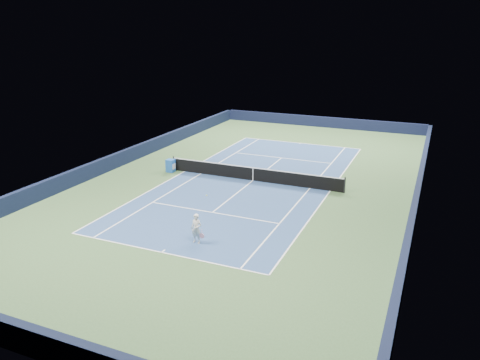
% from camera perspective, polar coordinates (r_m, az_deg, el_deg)
% --- Properties ---
extents(ground, '(40.00, 40.00, 0.00)m').
position_cam_1_polar(ground, '(32.84, 1.59, -0.07)').
color(ground, '#34512C').
rests_on(ground, ground).
extents(wall_far, '(22.00, 0.35, 1.10)m').
position_cam_1_polar(wall_far, '(51.08, 9.90, 7.00)').
color(wall_far, black).
rests_on(wall_far, ground).
extents(wall_near, '(22.00, 0.35, 1.10)m').
position_cam_1_polar(wall_near, '(17.65, -24.19, -17.37)').
color(wall_near, black).
rests_on(wall_near, ground).
extents(wall_right, '(0.35, 40.00, 1.10)m').
position_cam_1_polar(wall_right, '(30.61, 20.79, -1.62)').
color(wall_right, black).
rests_on(wall_right, ground).
extents(wall_left, '(0.35, 40.00, 1.10)m').
position_cam_1_polar(wall_left, '(37.84, -13.84, 2.77)').
color(wall_left, black).
rests_on(wall_left, ground).
extents(court_surface, '(10.97, 23.77, 0.01)m').
position_cam_1_polar(court_surface, '(32.84, 1.59, -0.07)').
color(court_surface, navy).
rests_on(court_surface, ground).
extents(baseline_far, '(10.97, 0.08, 0.00)m').
position_cam_1_polar(baseline_far, '(43.68, 7.38, 4.48)').
color(baseline_far, white).
rests_on(baseline_far, ground).
extents(baseline_near, '(10.97, 0.08, 0.00)m').
position_cam_1_polar(baseline_near, '(23.04, -9.54, -8.69)').
color(baseline_near, white).
rests_on(baseline_near, ground).
extents(sideline_doubles_right, '(0.08, 23.77, 0.00)m').
position_cam_1_polar(sideline_doubles_right, '(31.35, 10.94, -1.31)').
color(sideline_doubles_right, white).
rests_on(sideline_doubles_right, ground).
extents(sideline_doubles_left, '(0.08, 23.77, 0.00)m').
position_cam_1_polar(sideline_doubles_left, '(35.12, -6.76, 1.06)').
color(sideline_doubles_left, white).
rests_on(sideline_doubles_left, ground).
extents(sideline_singles_right, '(0.08, 23.77, 0.00)m').
position_cam_1_polar(sideline_singles_right, '(31.64, 8.53, -0.99)').
color(sideline_singles_right, white).
rests_on(sideline_singles_right, ground).
extents(sideline_singles_left, '(0.08, 23.77, 0.00)m').
position_cam_1_polar(sideline_singles_left, '(34.49, -4.78, 0.79)').
color(sideline_singles_left, white).
rests_on(sideline_singles_left, ground).
extents(service_line_far, '(8.23, 0.08, 0.00)m').
position_cam_1_polar(service_line_far, '(38.60, 5.10, 2.71)').
color(service_line_far, white).
rests_on(service_line_far, ground).
extents(service_line_near, '(8.23, 0.08, 0.00)m').
position_cam_1_polar(service_line_near, '(27.36, -3.39, -3.96)').
color(service_line_near, white).
rests_on(service_line_near, ground).
extents(center_service_line, '(0.08, 12.80, 0.00)m').
position_cam_1_polar(center_service_line, '(32.84, 1.59, -0.06)').
color(center_service_line, white).
rests_on(center_service_line, ground).
extents(center_mark_far, '(0.08, 0.30, 0.00)m').
position_cam_1_polar(center_mark_far, '(43.54, 7.32, 4.44)').
color(center_mark_far, white).
rests_on(center_mark_far, ground).
extents(center_mark_near, '(0.08, 0.30, 0.00)m').
position_cam_1_polar(center_mark_near, '(23.15, -9.34, -8.54)').
color(center_mark_near, white).
rests_on(center_mark_near, ground).
extents(tennis_net, '(12.90, 0.10, 1.07)m').
position_cam_1_polar(tennis_net, '(32.68, 1.59, 0.77)').
color(tennis_net, black).
rests_on(tennis_net, ground).
extents(sponsor_cube, '(0.60, 0.53, 0.94)m').
position_cam_1_polar(sponsor_cube, '(35.06, -8.46, 1.74)').
color(sponsor_cube, '#1C53AB').
rests_on(sponsor_cube, ground).
extents(tennis_player, '(0.74, 1.23, 2.24)m').
position_cam_1_polar(tennis_player, '(23.45, -5.33, -5.93)').
color(tennis_player, silver).
rests_on(tennis_player, ground).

